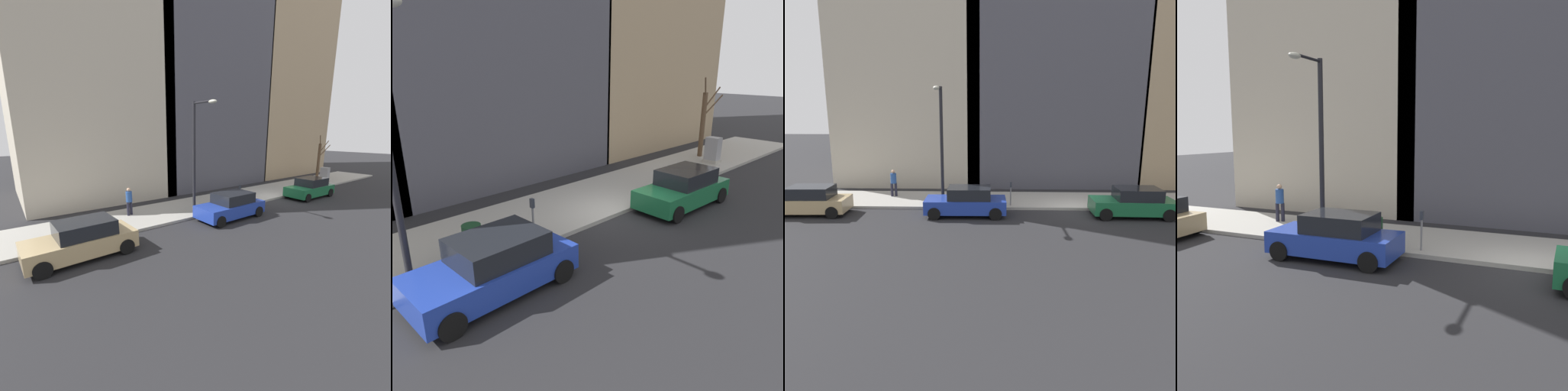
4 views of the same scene
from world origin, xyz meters
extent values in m
plane|color=#232326|center=(0.00, 0.00, 0.00)|extent=(120.00, 120.00, 0.00)
cube|color=#9E9B93|center=(2.00, 0.00, 0.07)|extent=(4.00, 36.00, 0.15)
cube|color=#196038|center=(-1.07, -2.48, 0.57)|extent=(1.92, 4.25, 0.70)
cube|color=black|center=(-1.08, -2.68, 1.22)|extent=(1.66, 2.24, 0.60)
cylinder|color=black|center=(-1.88, -0.90, 0.32)|extent=(0.24, 0.65, 0.64)
cylinder|color=black|center=(-0.18, -0.95, 0.32)|extent=(0.24, 0.65, 0.64)
cylinder|color=black|center=(-1.97, -4.00, 0.32)|extent=(0.24, 0.65, 0.64)
cylinder|color=black|center=(-0.27, -4.05, 0.32)|extent=(0.24, 0.65, 0.64)
cube|color=#1E389E|center=(-1.13, 6.20, 0.57)|extent=(1.86, 4.23, 0.70)
cube|color=black|center=(-1.12, 6.00, 1.22)|extent=(1.63, 2.22, 0.60)
cylinder|color=black|center=(-2.00, 7.74, 0.32)|extent=(0.23, 0.64, 0.64)
cylinder|color=black|center=(-0.30, 7.77, 0.32)|extent=(0.23, 0.64, 0.64)
cylinder|color=black|center=(-1.95, 4.64, 0.32)|extent=(0.23, 0.64, 0.64)
cylinder|color=black|center=(-0.25, 4.67, 0.32)|extent=(0.23, 0.64, 0.64)
cylinder|color=slate|center=(0.45, 3.77, 0.68)|extent=(0.07, 0.07, 1.05)
cube|color=#2D333D|center=(0.45, 3.77, 1.35)|extent=(0.14, 0.10, 0.30)
cube|color=#A8A399|center=(1.30, -9.35, 0.24)|extent=(0.83, 0.61, 0.18)
cube|color=#939399|center=(1.30, -9.35, 0.96)|extent=(0.75, 0.55, 1.25)
cylinder|color=brown|center=(2.60, -10.30, 2.01)|extent=(0.28, 0.28, 3.72)
cylinder|color=brown|center=(2.26, -10.70, 3.16)|extent=(0.70, 0.89, 1.23)
cylinder|color=brown|center=(2.40, -10.76, 3.58)|extent=(0.43, 1.00, 1.21)
cylinder|color=brown|center=(2.45, -9.97, 4.17)|extent=(0.35, 0.75, 1.14)
cylinder|color=#14381E|center=(0.90, 5.65, 0.60)|extent=(0.56, 0.56, 0.90)
camera|label=1|loc=(-11.79, 16.75, 4.92)|focal=24.00mm
camera|label=2|loc=(-8.68, 10.34, 5.50)|focal=35.00mm
camera|label=3|loc=(-20.45, 4.84, 5.57)|focal=35.00mm
camera|label=4|loc=(-13.22, -0.37, 4.12)|focal=40.00mm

